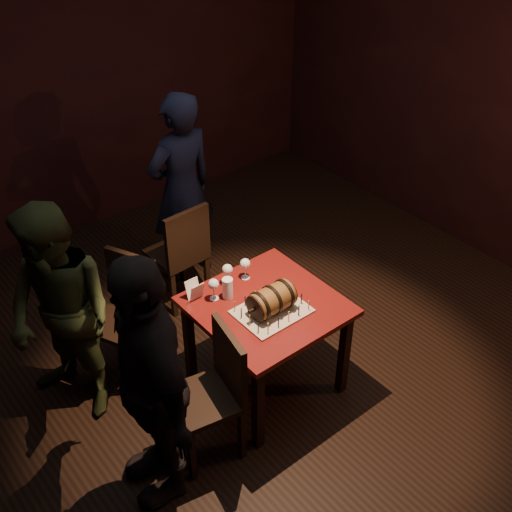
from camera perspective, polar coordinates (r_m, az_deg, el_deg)
name	(u,v)px	position (r m, az deg, el deg)	size (l,w,h in m)	color
room_shell	(262,201)	(4.01, 0.50, 4.91)	(5.04, 5.04, 2.80)	black
pub_table	(266,316)	(4.28, 0.93, -5.39)	(0.90, 0.90, 0.75)	#4C0C0C
cake_board	(272,311)	(4.14, 1.40, -4.93)	(0.45, 0.35, 0.01)	#B0A18E
barrel_cake	(272,300)	(4.08, 1.41, -3.92)	(0.34, 0.20, 0.20)	brown
birthday_candles	(272,306)	(4.11, 1.41, -4.44)	(0.40, 0.30, 0.09)	#EFE38F
wine_glass_left	(214,285)	(4.18, -3.79, -2.58)	(0.07, 0.07, 0.16)	silver
wine_glass_mid	(227,270)	(4.30, -2.56, -1.27)	(0.07, 0.07, 0.16)	silver
wine_glass_right	(245,264)	(4.35, -0.96, -0.75)	(0.07, 0.07, 0.16)	silver
pint_of_ale	(228,289)	(4.22, -2.54, -2.91)	(0.07, 0.07, 0.15)	silver
menu_card	(195,290)	(4.23, -5.46, -3.07)	(0.10, 0.05, 0.13)	white
chair_back	(182,250)	(5.11, -6.64, 0.50)	(0.41, 0.41, 0.93)	black
chair_left_rear	(128,308)	(4.61, -11.34, -4.57)	(0.53, 0.53, 0.93)	black
chair_left_front	(216,387)	(4.00, -3.61, -11.55)	(0.47, 0.47, 0.93)	black
person_back	(182,190)	(5.28, -6.61, 5.84)	(0.61, 0.40, 1.67)	black
person_left_rear	(62,317)	(4.23, -16.87, -5.22)	(0.77, 0.60, 1.58)	#313A1D
person_left_front	(150,382)	(3.62, -9.43, -11.02)	(1.00, 0.42, 1.70)	black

